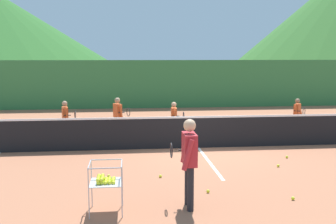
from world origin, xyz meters
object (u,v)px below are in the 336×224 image
object	(u,v)px
student_2	(174,117)
ball_cart	(105,180)
tennis_ball_8	(160,176)
instructor	(189,155)
tennis_ball_4	(97,180)
tennis_net	(198,132)
tennis_ball_9	(208,191)
student_3	(297,112)
tennis_ball_0	(109,176)
tennis_ball_2	(278,166)
tennis_ball_3	(293,198)
tennis_ball_1	(287,157)
student_1	(118,113)
student_0	(66,116)

from	to	relation	value
student_2	ball_cart	world-z (taller)	student_2
student_2	tennis_ball_8	bearing A→B (deg)	-101.23
instructor	student_2	size ratio (longest dim) A/B	1.31
tennis_ball_4	student_2	bearing A→B (deg)	61.85
tennis_net	tennis_ball_9	xyz separation A→B (m)	(-0.51, -3.90, -0.47)
student_3	tennis_ball_8	bearing A→B (deg)	-137.96
tennis_net	tennis_ball_4	size ratio (longest dim) A/B	176.47
tennis_ball_0	tennis_ball_2	distance (m)	4.22
instructor	tennis_ball_8	size ratio (longest dim) A/B	24.29
student_3	ball_cart	distance (m)	9.43
tennis_ball_2	tennis_ball_4	distance (m)	4.49
ball_cart	tennis_ball_3	xyz separation A→B (m)	(3.59, 0.22, -0.56)
ball_cart	tennis_ball_9	distance (m)	2.24
tennis_ball_1	tennis_ball_3	bearing A→B (deg)	-110.60
student_2	tennis_ball_8	distance (m)	4.20
instructor	tennis_ball_2	size ratio (longest dim) A/B	24.29
student_3	tennis_ball_1	size ratio (longest dim) A/B	18.05
student_3	instructor	bearing A→B (deg)	-126.97
student_1	tennis_ball_0	bearing A→B (deg)	-91.58
tennis_ball_4	tennis_ball_9	world-z (taller)	same
student_3	tennis_ball_3	world-z (taller)	student_3
student_0	ball_cart	bearing A→B (deg)	-75.57
tennis_ball_0	tennis_ball_8	distance (m)	1.19
tennis_net	tennis_ball_2	bearing A→B (deg)	-54.00
student_0	student_1	distance (m)	1.74
student_3	tennis_ball_4	size ratio (longest dim) A/B	18.05
instructor	student_2	xyz separation A→B (m)	(0.44, 5.89, -0.23)
instructor	tennis_ball_9	world-z (taller)	instructor
tennis_ball_4	ball_cart	bearing A→B (deg)	-81.14
tennis_ball_2	tennis_ball_4	world-z (taller)	same
student_2	tennis_ball_2	bearing A→B (deg)	-57.80
tennis_ball_9	student_0	bearing A→B (deg)	123.25
student_3	tennis_ball_1	world-z (taller)	student_3
tennis_net	tennis_ball_2	world-z (taller)	tennis_net
student_1	tennis_ball_8	distance (m)	4.87
tennis_ball_8	student_1	bearing A→B (deg)	102.71
student_0	tennis_ball_9	size ratio (longest dim) A/B	18.91
tennis_ball_9	tennis_net	bearing A→B (deg)	82.60
student_3	student_0	bearing A→B (deg)	-177.17
ball_cart	tennis_ball_3	size ratio (longest dim) A/B	13.22
tennis_net	student_1	xyz separation A→B (m)	(-2.45, 1.89, 0.32)
tennis_ball_8	tennis_net	bearing A→B (deg)	63.57
tennis_ball_0	tennis_ball_9	xyz separation A→B (m)	(2.06, -1.24, 0.00)
student_1	tennis_ball_8	size ratio (longest dim) A/B	19.94
tennis_ball_3	tennis_net	bearing A→B (deg)	103.28
student_2	tennis_ball_9	bearing A→B (deg)	-89.17
instructor	tennis_ball_3	size ratio (longest dim) A/B	24.29
student_2	student_1	bearing A→B (deg)	161.42
student_0	ball_cart	world-z (taller)	student_0
tennis_ball_2	tennis_ball_3	size ratio (longest dim) A/B	1.00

